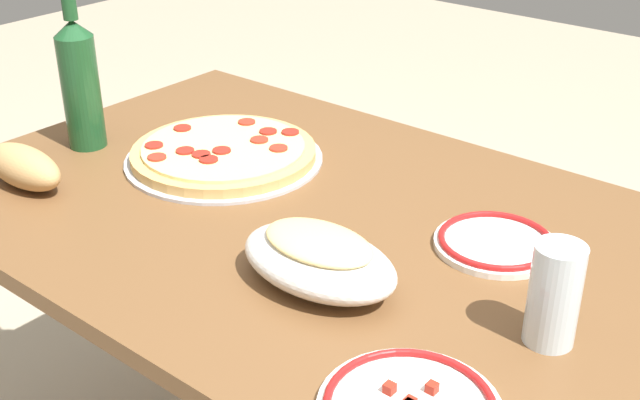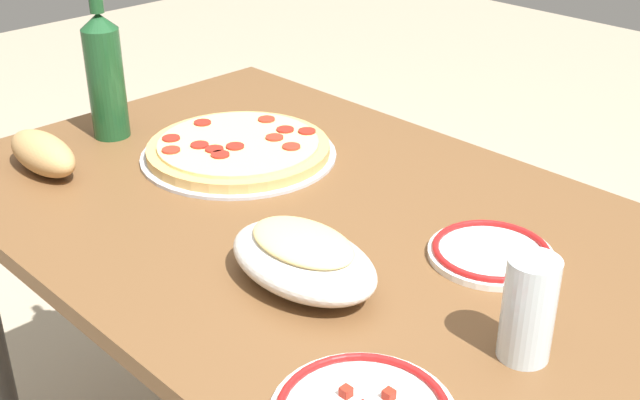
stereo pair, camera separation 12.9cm
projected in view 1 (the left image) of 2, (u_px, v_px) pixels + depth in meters
dining_table at (320, 285)px, 1.37m from camera, size 1.32×0.82×0.75m
pepperoni_pizza at (224, 153)px, 1.49m from camera, size 0.36×0.36×0.03m
baked_pasta_dish at (319, 258)px, 1.12m from camera, size 0.24×0.15×0.08m
wine_bottle at (80, 82)px, 1.50m from camera, size 0.07×0.07×0.31m
water_glass at (554, 295)px, 0.99m from camera, size 0.06×0.06×0.14m
side_plate_near at (496, 242)px, 1.22m from camera, size 0.18×0.18×0.02m
bread_loaf at (23, 167)px, 1.39m from camera, size 0.18×0.08×0.07m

